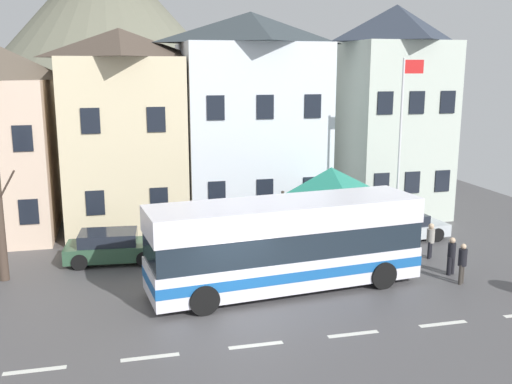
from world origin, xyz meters
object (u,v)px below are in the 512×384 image
townhouse_03 (251,119)px  public_bench (294,231)px  pedestrian_02 (451,256)px  pedestrian_03 (462,261)px  transit_bus (285,245)px  townhouse_02 (123,130)px  hilltop_castle (108,47)px  parked_car_00 (112,247)px  townhouse_04 (392,112)px  flagpole (401,143)px  pedestrian_01 (400,240)px  bus_shelter (331,183)px  parked_car_01 (399,227)px  pedestrian_00 (431,238)px

townhouse_03 → public_bench: 6.48m
pedestrian_02 → pedestrian_03: 1.00m
transit_bus → public_bench: 5.99m
townhouse_02 → townhouse_03: size_ratio=0.92×
hilltop_castle → public_bench: (7.94, -25.93, -9.03)m
transit_bus → parked_car_00: size_ratio=2.55×
townhouse_04 → parked_car_00: size_ratio=2.79×
pedestrian_02 → pedestrian_03: size_ratio=0.96×
townhouse_03 → hilltop_castle: hilltop_castle is taller
pedestrian_03 → flagpole: flagpole is taller
townhouse_02 → townhouse_04: 14.02m
hilltop_castle → pedestrian_01: size_ratio=22.88×
public_bench → bus_shelter: bearing=-58.5°
transit_bus → pedestrian_03: size_ratio=6.52×
townhouse_03 → townhouse_04: 7.65m
transit_bus → pedestrian_02: 6.67m
bus_shelter → public_bench: 3.27m
townhouse_04 → transit_bus: bearing=-132.7°
transit_bus → public_bench: transit_bus is taller
bus_shelter → pedestrian_01: bus_shelter is taller
flagpole → bus_shelter: bearing=172.4°
pedestrian_03 → flagpole: (-0.34, 4.47, 3.81)m
pedestrian_01 → flagpole: flagpole is taller
townhouse_04 → parked_car_01: size_ratio=2.42×
pedestrian_03 → pedestrian_02: bearing=80.2°
transit_bus → flagpole: flagpole is taller
pedestrian_02 → parked_car_00: bearing=159.8°
hilltop_castle → pedestrian_02: bearing=-68.4°
pedestrian_02 → pedestrian_01: bearing=115.5°
pedestrian_00 → public_bench: 6.05m
hilltop_castle → pedestrian_03: size_ratio=21.22×
townhouse_03 → pedestrian_00: bearing=-53.6°
hilltop_castle → flagpole: (11.99, -28.08, -4.81)m
townhouse_04 → parked_car_01: townhouse_04 is taller
townhouse_04 → public_bench: bearing=-149.4°
townhouse_02 → pedestrian_02: size_ratio=6.54×
pedestrian_00 → townhouse_02: bearing=145.2°
townhouse_02 → pedestrian_02: townhouse_02 is taller
hilltop_castle → townhouse_02: bearing=-88.4°
parked_car_00 → pedestrian_00: bearing=-6.9°
hilltop_castle → flagpole: bearing=-66.9°
pedestrian_01 → hilltop_castle: bearing=111.3°
parked_car_01 → pedestrian_00: size_ratio=3.03×
bus_shelter → pedestrian_01: 3.70m
townhouse_02 → parked_car_01: (12.13, -5.74, -4.23)m
townhouse_03 → pedestrian_01: 9.97m
parked_car_00 → transit_bus: bearing=-32.0°
pedestrian_03 → public_bench: 7.95m
parked_car_01 → townhouse_02: bearing=149.0°
transit_bus → townhouse_04: bearing=40.9°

